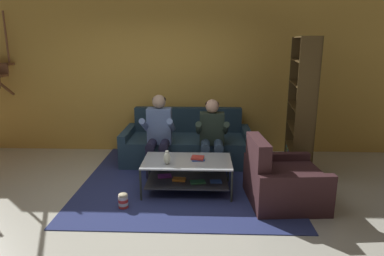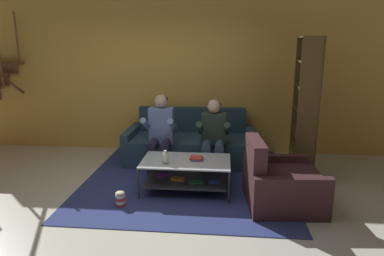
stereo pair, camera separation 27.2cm
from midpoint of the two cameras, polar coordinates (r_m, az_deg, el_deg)
ground at (r=4.44m, az=-10.15°, el=-13.18°), size 16.80×16.80×0.00m
back_partition at (r=6.40m, az=-6.09°, el=8.97°), size 8.40×0.12×2.90m
couch at (r=5.95m, az=-2.12°, el=-2.78°), size 2.17×0.96×0.88m
person_seated_left at (r=5.35m, az=-7.03°, el=-0.58°), size 0.50×0.58×1.23m
person_seated_right at (r=5.29m, az=1.87°, el=-1.01°), size 0.50×0.58×1.16m
coffee_table at (r=4.75m, az=-2.45°, el=-7.14°), size 1.21×0.70×0.45m
area_rug at (r=5.33m, az=-2.34°, el=-8.09°), size 3.00×3.22×0.01m
vase at (r=4.55m, az=-5.89°, el=-5.00°), size 0.10×0.10×0.18m
book_stack at (r=4.70m, az=-0.71°, el=-5.09°), size 0.19×0.17×0.04m
bookshelf at (r=5.61m, az=16.69°, el=2.21°), size 0.42×1.06×2.10m
armchair at (r=4.55m, az=13.09°, el=-8.80°), size 0.98×1.00×0.86m
popcorn_tub at (r=4.47m, az=-13.15°, el=-11.72°), size 0.12×0.12×0.20m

